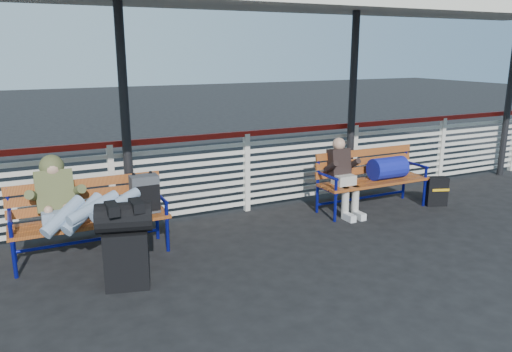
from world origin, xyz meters
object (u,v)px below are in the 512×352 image
bench_right (379,171)px  traveler_man (79,206)px  bench_left (108,205)px  companion_person (343,176)px  luggage_stack (126,242)px  suitcase_side (436,191)px

bench_right → traveler_man: 4.46m
bench_left → bench_right: 4.09m
bench_right → companion_person: size_ratio=1.57×
luggage_stack → traveler_man: (-0.35, 0.69, 0.24)m
luggage_stack → bench_left: (0.01, 1.03, 0.10)m
traveler_man → suitcase_side: size_ratio=3.58×
luggage_stack → suitcase_side: (5.02, 0.70, -0.27)m
companion_person → bench_right: bearing=0.7°
traveler_man → bench_left: bearing=44.2°
bench_left → bench_right: bearing=-0.4°
traveler_man → companion_person: traveler_man is taller
companion_person → traveler_man: bearing=-175.3°
traveler_man → luggage_stack: bearing=-63.3°
companion_person → suitcase_side: size_ratio=2.51×
luggage_stack → companion_person: size_ratio=0.81×
bench_left → traveler_man: bearing=-135.8°
bench_left → bench_right: (4.09, -0.03, -0.01)m
companion_person → suitcase_side: 1.67m
companion_person → luggage_stack: bearing=-163.8°
luggage_stack → companion_person: companion_person is taller
traveler_man → companion_person: bearing=4.7°
bench_right → traveler_man: bearing=-175.9°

